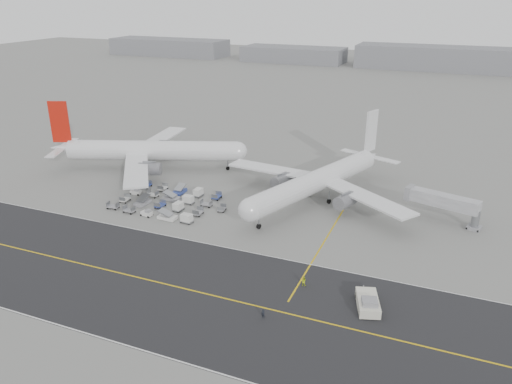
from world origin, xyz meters
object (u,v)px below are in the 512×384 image
at_px(jet_bridge, 443,202).
at_px(ground_crew_a, 263,313).
at_px(airliner_b, 319,180).
at_px(pushback_tug, 368,303).
at_px(ground_crew_b, 304,281).
at_px(airliner_a, 148,150).

distance_m(jet_bridge, ground_crew_a, 52.80).
xyz_separation_m(airliner_b, pushback_tug, (19.23, -39.28, -4.16)).
distance_m(airliner_b, ground_crew_b, 37.94).
relative_size(airliner_b, ground_crew_a, 29.72).
relative_size(jet_bridge, ground_crew_a, 9.98).
distance_m(pushback_tug, jet_bridge, 39.79).
bearing_deg(airliner_b, airliner_a, -163.72).
distance_m(airliner_a, airliner_b, 50.06).
height_order(airliner_b, ground_crew_b, airliner_b).
bearing_deg(pushback_tug, ground_crew_a, -166.50).
height_order(airliner_b, pushback_tug, airliner_b).
xyz_separation_m(airliner_b, jet_bridge, (27.94, -0.60, -0.83)).
bearing_deg(jet_bridge, ground_crew_a, -100.89).
distance_m(airliner_a, ground_crew_a, 75.49).
distance_m(ground_crew_a, ground_crew_b, 11.47).
xyz_separation_m(pushback_tug, ground_crew_b, (-11.37, 2.41, -0.16)).
relative_size(pushback_tug, jet_bridge, 0.54).
height_order(airliner_a, jet_bridge, airliner_a).
bearing_deg(airliner_a, airliner_b, -114.67).
height_order(airliner_a, ground_crew_a, airliner_a).
height_order(pushback_tug, jet_bridge, jet_bridge).
relative_size(ground_crew_a, ground_crew_b, 0.95).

